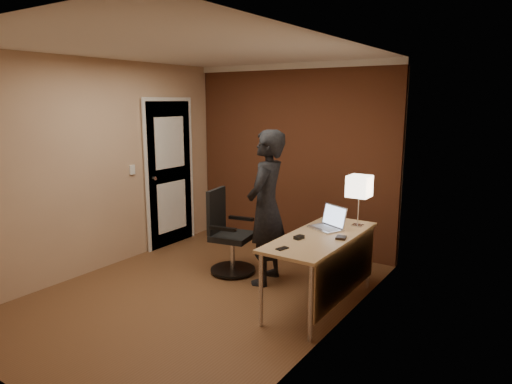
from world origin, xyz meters
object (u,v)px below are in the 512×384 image
desk (328,249)px  mouse (299,237)px  office_chair (228,237)px  phone (282,248)px  wallet (341,238)px  person (266,208)px  laptop (330,222)px  desk_lamp (359,187)px

desk → mouse: (-0.19, -0.23, 0.14)m
mouse → office_chair: (-1.19, 0.44, -0.31)m
phone → wallet: 0.65m
mouse → person: size_ratio=0.06×
phone → laptop: bearing=99.8°
desk → laptop: laptop is taller
mouse → wallet: (0.33, 0.23, -0.01)m
desk_lamp → person: size_ratio=0.31×
office_chair → wallet: bearing=-7.9°
office_chair → person: 0.68m
person → laptop: bearing=83.1°
desk → mouse: bearing=-130.5°
desk → desk_lamp: desk_lamp is taller
phone → desk_lamp: bearing=90.0°
wallet → person: (-0.98, 0.22, 0.12)m
laptop → desk_lamp: bearing=48.5°
office_chair → person: (0.53, 0.01, 0.42)m
desk_lamp → phone: size_ratio=4.65×
desk_lamp → wallet: 0.65m
desk → office_chair: size_ratio=1.53×
laptop → phone: (-0.06, -0.85, -0.06)m
mouse → office_chair: bearing=170.8°
person → phone: bearing=29.5°
phone → office_chair: size_ratio=0.12×
desk_lamp → laptop: desk_lamp is taller
mouse → laptop: bearing=91.4°
office_chair → laptop: bearing=2.7°
wallet → person: person is taller
laptop → mouse: bearing=-99.6°
laptop → wallet: (0.25, -0.27, -0.05)m
desk_lamp → wallet: (0.04, -0.51, -0.41)m
phone → person: person is taller
laptop → office_chair: size_ratio=0.42×
laptop → person: person is taller
desk → mouse: size_ratio=15.00×
person → desk_lamp: bearing=96.1°
desk → office_chair: office_chair is taller
laptop → wallet: size_ratio=3.71×
desk → wallet: wallet is taller
desk_lamp → person: 1.03m
laptop → office_chair: (-1.27, -0.06, -0.36)m
desk → laptop: (-0.11, 0.27, 0.19)m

